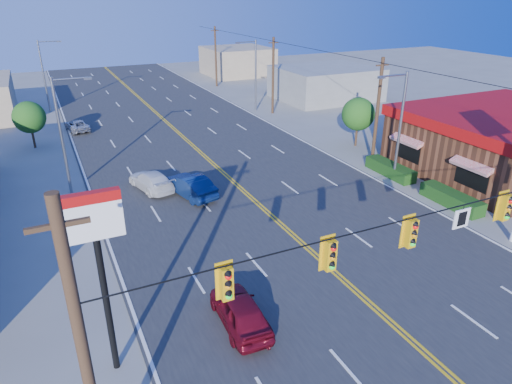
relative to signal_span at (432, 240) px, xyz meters
name	(u,v)px	position (x,y,z in m)	size (l,w,h in m)	color
ground	(415,345)	(0.12, 0.00, -4.89)	(160.00, 160.00, 0.00)	gray
road	(227,176)	(0.12, 20.00, -4.86)	(20.00, 120.00, 0.06)	#2D2D30
signal_span	(432,240)	(0.00, 0.00, 0.00)	(24.32, 0.34, 9.00)	#47301E
kfc	(505,142)	(20.02, 12.00, -2.51)	(16.30, 12.40, 4.70)	brown
pizza_hut_sign	(98,248)	(-10.88, 4.00, 0.30)	(1.90, 0.30, 6.85)	black
streetlight_se	(399,122)	(10.91, 14.00, -0.37)	(2.55, 0.25, 8.00)	gray
streetlight_ne	(254,72)	(10.91, 38.00, -0.37)	(2.55, 0.25, 8.00)	gray
streetlight_sw	(64,130)	(-10.67, 22.00, -0.37)	(2.55, 0.25, 8.00)	gray
streetlight_nw	(45,72)	(-10.67, 48.00, -0.37)	(2.55, 0.25, 8.00)	gray
utility_pole_near	(377,112)	(12.32, 18.00, -0.69)	(0.28, 0.28, 8.40)	#47301E
utility_pole_mid	(273,76)	(12.32, 36.00, -0.69)	(0.28, 0.28, 8.40)	#47301E
utility_pole_far	(216,57)	(12.32, 54.00, -0.69)	(0.28, 0.28, 8.40)	#47301E
tree_kfc_rear	(358,114)	(13.62, 22.00, -1.95)	(2.94, 2.94, 4.41)	#47301E
tree_west	(29,117)	(-12.88, 34.00, -2.09)	(2.80, 2.80, 4.20)	#47301E
bld_east_mid	(326,83)	(22.12, 40.00, -2.89)	(12.00, 10.00, 4.00)	gray
bld_east_far	(237,61)	(19.12, 62.00, -2.69)	(10.00, 10.00, 4.40)	tan
car_magenta	(240,312)	(-5.73, 4.12, -4.18)	(1.66, 4.13, 1.41)	maroon
car_blue	(190,186)	(-3.50, 17.71, -4.12)	(1.61, 4.62, 1.52)	#0D2150
car_white	(151,181)	(-5.64, 20.01, -4.23)	(1.84, 4.53, 1.32)	silver
car_silver	(77,126)	(-8.81, 37.85, -4.34)	(1.81, 3.93, 1.09)	#B4B4BA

